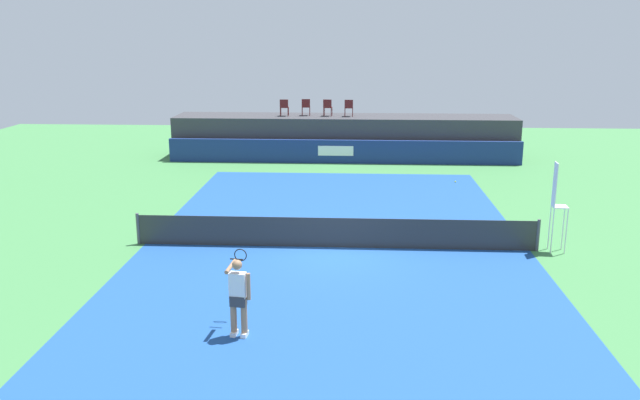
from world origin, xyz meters
The scene contains 14 objects.
ground_plane centered at (0.00, 3.00, 0.00)m, with size 48.00×48.00×0.00m, color #3D7A42.
court_inner centered at (0.00, 0.00, 0.00)m, with size 12.00×22.00×0.00m, color #1C478C.
sponsor_wall centered at (0.00, 13.50, 0.60)m, with size 18.00×0.22×1.20m.
spectator_platform centered at (0.00, 15.30, 1.10)m, with size 18.00×2.80×2.20m, color #38383D.
spectator_chair_far_left centered at (-3.19, 15.07, 2.69)m, with size 0.45×0.45×0.89m.
spectator_chair_left centered at (-2.06, 15.34, 2.69)m, with size 0.46×0.46×0.89m.
spectator_chair_center centered at (-0.89, 15.17, 2.69)m, with size 0.47×0.47×0.89m.
spectator_chair_right centered at (0.22, 15.08, 2.69)m, with size 0.44×0.44×0.89m.
umpire_chair centered at (6.67, 0.01, 1.59)m, with size 0.47×0.47×2.76m.
tennis_net centered at (0.00, 0.00, 0.47)m, with size 12.40×0.02×0.95m, color #2D2D2D.
net_post_near centered at (-6.20, 0.00, 0.50)m, with size 0.10×0.10×1.00m, color #4C4C51.
net_post_far centered at (6.20, 0.00, 0.50)m, with size 0.10×0.10×1.00m, color #4C4C51.
tennis_player centered at (-1.89, -6.19, 0.96)m, with size 0.58×1.19×1.77m.
tennis_ball centered at (5.08, 9.35, 0.04)m, with size 0.07×0.07×0.07m, color #D8EA33.
Camera 1 is at (0.61, -19.24, 6.48)m, focal length 36.51 mm.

